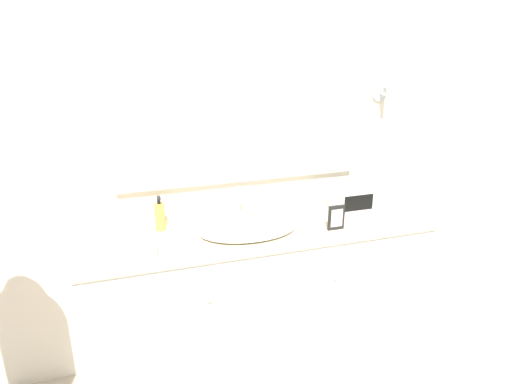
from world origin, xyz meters
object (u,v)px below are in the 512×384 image
Objects in this scene: sink_basin at (248,227)px; appliance_box at (353,199)px; picture_frame at (336,218)px; soap_bottle at (160,216)px.

sink_basin reaches higher than appliance_box.
appliance_box is 0.30m from picture_frame.
sink_basin is at bearing -172.34° from appliance_box.
sink_basin is at bearing 164.14° from picture_frame.
soap_bottle is 0.76× the size of appliance_box.
soap_bottle is at bearing 177.08° from appliance_box.
appliance_box is at bearing -2.92° from soap_bottle.
soap_bottle is 0.91m from picture_frame.
sink_basin is 0.46m from picture_frame.
soap_bottle is at bearing 161.59° from sink_basin.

